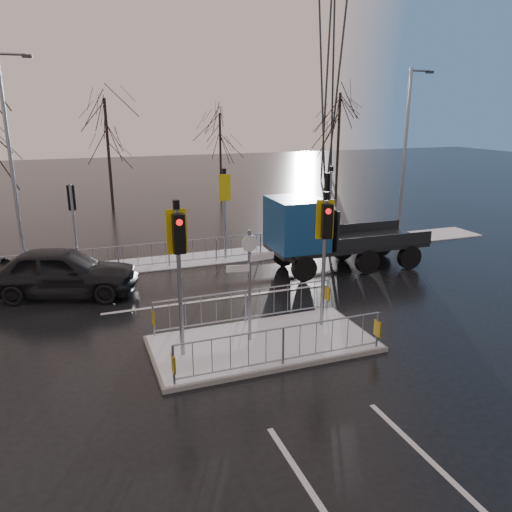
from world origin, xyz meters
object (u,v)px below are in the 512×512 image
object	(u,v)px
traffic_island	(262,332)
flatbed_truck	(318,232)
street_lamp_right	(406,149)
car_far_lane	(62,272)
street_lamp_left	(12,157)

from	to	relation	value
traffic_island	flatbed_truck	size ratio (longest dim) A/B	0.93
flatbed_truck	street_lamp_right	bearing A→B (deg)	26.27
car_far_lane	street_lamp_left	size ratio (longest dim) A/B	0.61
street_lamp_right	street_lamp_left	size ratio (longest dim) A/B	0.98
flatbed_truck	street_lamp_right	size ratio (longest dim) A/B	0.80
traffic_island	street_lamp_right	size ratio (longest dim) A/B	0.75
flatbed_truck	street_lamp_left	distance (m)	11.95
street_lamp_right	street_lamp_left	bearing A→B (deg)	176.63
car_far_lane	traffic_island	bearing A→B (deg)	-122.02
traffic_island	car_far_lane	distance (m)	7.82
street_lamp_right	street_lamp_left	distance (m)	17.03
flatbed_truck	traffic_island	bearing A→B (deg)	-129.16
car_far_lane	street_lamp_right	distance (m)	16.20
flatbed_truck	street_lamp_right	xyz separation A→B (m)	(6.14, 3.03, 2.82)
flatbed_truck	street_lamp_right	distance (m)	7.40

